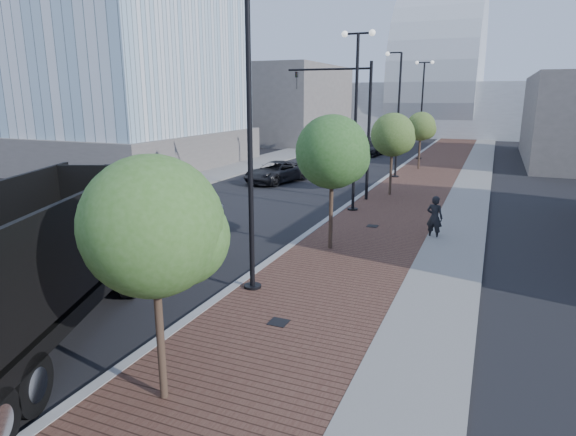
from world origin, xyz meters
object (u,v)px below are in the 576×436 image
at_px(dump_truck, 95,241).
at_px(pedestrian, 435,218).
at_px(dark_car_mid, 276,172).
at_px(white_sedan, 176,222).

height_order(dump_truck, pedestrian, dump_truck).
bearing_deg(dump_truck, pedestrian, 26.98).
xyz_separation_m(dark_car_mid, pedestrian, (12.26, -10.57, 0.21)).
xyz_separation_m(white_sedan, pedestrian, (10.26, 4.53, 0.14)).
relative_size(dump_truck, white_sedan, 2.82).
distance_m(dump_truck, white_sedan, 5.86).
height_order(dump_truck, white_sedan, dump_truck).
xyz_separation_m(dump_truck, pedestrian, (9.22, 10.23, -0.70)).
height_order(dump_truck, dark_car_mid, dump_truck).
relative_size(dump_truck, dark_car_mid, 2.61).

